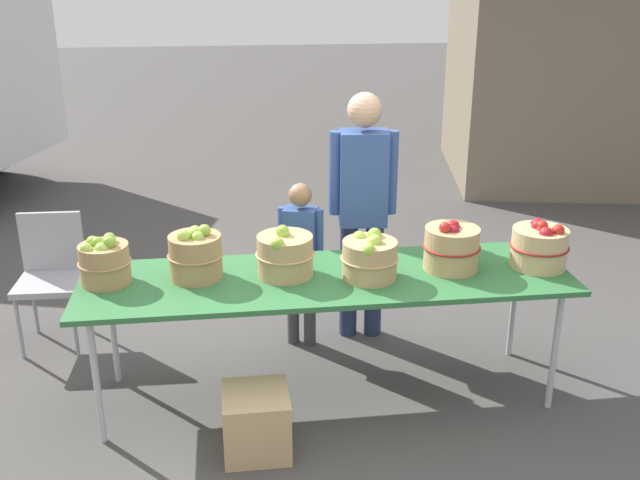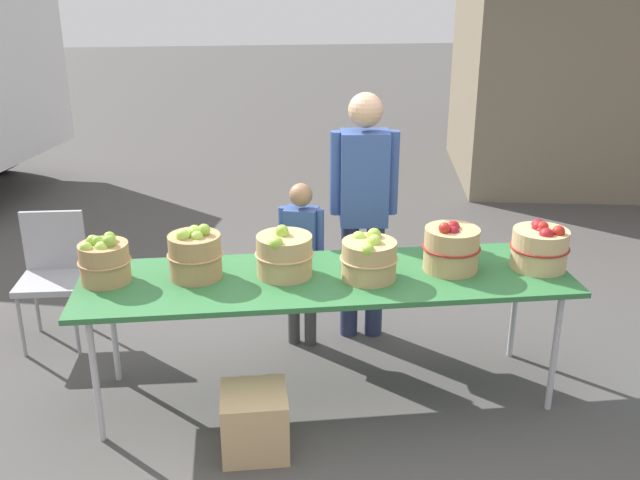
{
  "view_description": "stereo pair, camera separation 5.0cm",
  "coord_description": "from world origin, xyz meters",
  "px_view_note": "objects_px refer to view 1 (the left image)",
  "views": [
    {
      "loc": [
        -0.51,
        -3.61,
        2.35
      ],
      "look_at": [
        0.0,
        0.3,
        0.85
      ],
      "focal_mm": 40.55,
      "sensor_mm": 36.0,
      "label": 1
    },
    {
      "loc": [
        -0.46,
        -3.61,
        2.35
      ],
      "look_at": [
        0.0,
        0.3,
        0.85
      ],
      "focal_mm": 40.55,
      "sensor_mm": 36.0,
      "label": 2
    }
  ],
  "objects_px": {
    "apple_basket_green_0": "(104,261)",
    "vendor_adult": "(363,199)",
    "apple_basket_green_3": "(370,258)",
    "folding_chair": "(51,269)",
    "market_table": "(327,282)",
    "apple_basket_green_2": "(285,254)",
    "apple_basket_green_1": "(196,254)",
    "apple_basket_red_1": "(539,246)",
    "produce_crate": "(256,422)",
    "apple_basket_red_0": "(451,247)",
    "child_customer": "(301,252)"
  },
  "relations": [
    {
      "from": "apple_basket_red_1",
      "to": "child_customer",
      "type": "height_order",
      "value": "child_customer"
    },
    {
      "from": "market_table",
      "to": "vendor_adult",
      "type": "distance_m",
      "value": 0.82
    },
    {
      "from": "apple_basket_green_0",
      "to": "apple_basket_green_3",
      "type": "bearing_deg",
      "value": -4.69
    },
    {
      "from": "apple_basket_green_1",
      "to": "apple_basket_green_2",
      "type": "distance_m",
      "value": 0.48
    },
    {
      "from": "apple_basket_green_0",
      "to": "folding_chair",
      "type": "bearing_deg",
      "value": 121.11
    },
    {
      "from": "market_table",
      "to": "apple_basket_red_1",
      "type": "bearing_deg",
      "value": -0.67
    },
    {
      "from": "market_table",
      "to": "apple_basket_green_2",
      "type": "distance_m",
      "value": 0.28
    },
    {
      "from": "apple_basket_red_1",
      "to": "apple_basket_green_2",
      "type": "bearing_deg",
      "value": 177.78
    },
    {
      "from": "market_table",
      "to": "folding_chair",
      "type": "xyz_separation_m",
      "value": [
        -1.69,
        0.89,
        -0.21
      ]
    },
    {
      "from": "apple_basket_red_0",
      "to": "market_table",
      "type": "bearing_deg",
      "value": -178.77
    },
    {
      "from": "apple_basket_green_1",
      "to": "folding_chair",
      "type": "bearing_deg",
      "value": 140.17
    },
    {
      "from": "apple_basket_green_3",
      "to": "apple_basket_red_0",
      "type": "bearing_deg",
      "value": 7.59
    },
    {
      "from": "apple_basket_green_0",
      "to": "vendor_adult",
      "type": "height_order",
      "value": "vendor_adult"
    },
    {
      "from": "apple_basket_green_3",
      "to": "apple_basket_green_1",
      "type": "bearing_deg",
      "value": 172.55
    },
    {
      "from": "apple_basket_green_1",
      "to": "folding_chair",
      "type": "relative_size",
      "value": 0.35
    },
    {
      "from": "apple_basket_green_0",
      "to": "apple_basket_red_0",
      "type": "bearing_deg",
      "value": -1.59
    },
    {
      "from": "folding_chair",
      "to": "apple_basket_green_3",
      "type": "bearing_deg",
      "value": -24.05
    },
    {
      "from": "apple_basket_green_1",
      "to": "vendor_adult",
      "type": "distance_m",
      "value": 1.22
    },
    {
      "from": "apple_basket_red_0",
      "to": "vendor_adult",
      "type": "distance_m",
      "value": 0.79
    },
    {
      "from": "apple_basket_red_1",
      "to": "apple_basket_green_0",
      "type": "bearing_deg",
      "value": 178.04
    },
    {
      "from": "apple_basket_green_0",
      "to": "child_customer",
      "type": "relative_size",
      "value": 0.26
    },
    {
      "from": "apple_basket_green_1",
      "to": "apple_basket_red_1",
      "type": "xyz_separation_m",
      "value": [
        1.92,
        -0.09,
        -0.01
      ]
    },
    {
      "from": "apple_basket_red_0",
      "to": "child_customer",
      "type": "height_order",
      "value": "child_customer"
    },
    {
      "from": "apple_basket_green_1",
      "to": "apple_basket_green_2",
      "type": "bearing_deg",
      "value": -3.85
    },
    {
      "from": "apple_basket_red_1",
      "to": "vendor_adult",
      "type": "xyz_separation_m",
      "value": [
        -0.88,
        0.72,
        0.09
      ]
    },
    {
      "from": "apple_basket_green_0",
      "to": "produce_crate",
      "type": "relative_size",
      "value": 0.84
    },
    {
      "from": "produce_crate",
      "to": "apple_basket_green_0",
      "type": "bearing_deg",
      "value": 144.55
    },
    {
      "from": "apple_basket_green_1",
      "to": "child_customer",
      "type": "xyz_separation_m",
      "value": [
        0.63,
        0.55,
        -0.24
      ]
    },
    {
      "from": "apple_basket_green_2",
      "to": "apple_basket_red_0",
      "type": "height_order",
      "value": "apple_basket_red_0"
    },
    {
      "from": "apple_basket_green_2",
      "to": "vendor_adult",
      "type": "height_order",
      "value": "vendor_adult"
    },
    {
      "from": "apple_basket_green_1",
      "to": "folding_chair",
      "type": "height_order",
      "value": "apple_basket_green_1"
    },
    {
      "from": "market_table",
      "to": "apple_basket_green_0",
      "type": "bearing_deg",
      "value": 176.75
    },
    {
      "from": "market_table",
      "to": "apple_basket_green_0",
      "type": "height_order",
      "value": "apple_basket_green_0"
    },
    {
      "from": "apple_basket_green_0",
      "to": "child_customer",
      "type": "height_order",
      "value": "child_customer"
    },
    {
      "from": "apple_basket_green_3",
      "to": "apple_basket_red_1",
      "type": "relative_size",
      "value": 0.96
    },
    {
      "from": "apple_basket_red_1",
      "to": "apple_basket_red_0",
      "type": "bearing_deg",
      "value": 176.67
    },
    {
      "from": "market_table",
      "to": "produce_crate",
      "type": "xyz_separation_m",
      "value": [
        -0.43,
        -0.48,
        -0.55
      ]
    },
    {
      "from": "apple_basket_green_0",
      "to": "apple_basket_red_0",
      "type": "height_order",
      "value": "apple_basket_red_0"
    },
    {
      "from": "apple_basket_red_1",
      "to": "vendor_adult",
      "type": "bearing_deg",
      "value": 140.62
    },
    {
      "from": "market_table",
      "to": "vendor_adult",
      "type": "relative_size",
      "value": 1.65
    },
    {
      "from": "apple_basket_green_3",
      "to": "apple_basket_red_0",
      "type": "height_order",
      "value": "apple_basket_red_0"
    },
    {
      "from": "apple_basket_red_0",
      "to": "produce_crate",
      "type": "bearing_deg",
      "value": -156.56
    },
    {
      "from": "market_table",
      "to": "folding_chair",
      "type": "distance_m",
      "value": 1.92
    },
    {
      "from": "apple_basket_red_1",
      "to": "produce_crate",
      "type": "xyz_separation_m",
      "value": [
        -1.63,
        -0.46,
        -0.71
      ]
    },
    {
      "from": "vendor_adult",
      "to": "child_customer",
      "type": "xyz_separation_m",
      "value": [
        -0.41,
        -0.08,
        -0.31
      ]
    },
    {
      "from": "market_table",
      "to": "produce_crate",
      "type": "height_order",
      "value": "market_table"
    },
    {
      "from": "apple_basket_green_2",
      "to": "child_customer",
      "type": "bearing_deg",
      "value": 75.79
    },
    {
      "from": "apple_basket_green_1",
      "to": "apple_basket_red_1",
      "type": "bearing_deg",
      "value": -2.63
    },
    {
      "from": "vendor_adult",
      "to": "child_customer",
      "type": "height_order",
      "value": "vendor_adult"
    },
    {
      "from": "apple_basket_red_0",
      "to": "folding_chair",
      "type": "distance_m",
      "value": 2.57
    }
  ]
}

